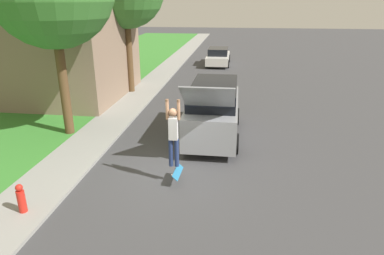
{
  "coord_description": "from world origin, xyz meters",
  "views": [
    {
      "loc": [
        1.83,
        -9.55,
        5.13
      ],
      "look_at": [
        0.45,
        0.93,
        1.17
      ],
      "focal_mm": 32.0,
      "sensor_mm": 36.0,
      "label": 1
    }
  ],
  "objects_px": {
    "skateboarder": "(173,133)",
    "skateboard": "(178,172)",
    "car_down_street": "(218,57)",
    "fire_hydrant": "(21,199)",
    "suv_parked": "(213,110)"
  },
  "relations": [
    {
      "from": "car_down_street",
      "to": "fire_hydrant",
      "type": "distance_m",
      "value": 22.38
    },
    {
      "from": "suv_parked",
      "to": "skateboard",
      "type": "distance_m",
      "value": 4.0
    },
    {
      "from": "skateboarder",
      "to": "skateboard",
      "type": "distance_m",
      "value": 1.26
    },
    {
      "from": "skateboarder",
      "to": "suv_parked",
      "type": "bearing_deg",
      "value": 77.34
    },
    {
      "from": "skateboarder",
      "to": "skateboard",
      "type": "bearing_deg",
      "value": 5.3
    },
    {
      "from": "car_down_street",
      "to": "fire_hydrant",
      "type": "bearing_deg",
      "value": -99.23
    },
    {
      "from": "suv_parked",
      "to": "fire_hydrant",
      "type": "height_order",
      "value": "suv_parked"
    },
    {
      "from": "skateboarder",
      "to": "skateboard",
      "type": "height_order",
      "value": "skateboarder"
    },
    {
      "from": "suv_parked",
      "to": "car_down_street",
      "type": "relative_size",
      "value": 1.24
    },
    {
      "from": "car_down_street",
      "to": "skateboarder",
      "type": "bearing_deg",
      "value": -90.28
    },
    {
      "from": "suv_parked",
      "to": "skateboarder",
      "type": "bearing_deg",
      "value": -102.66
    },
    {
      "from": "car_down_street",
      "to": "skateboarder",
      "type": "xyz_separation_m",
      "value": [
        -0.1,
        -19.96,
        0.92
      ]
    },
    {
      "from": "car_down_street",
      "to": "suv_parked",
      "type": "bearing_deg",
      "value": -87.27
    },
    {
      "from": "suv_parked",
      "to": "skateboard",
      "type": "height_order",
      "value": "suv_parked"
    },
    {
      "from": "skateboard",
      "to": "fire_hydrant",
      "type": "bearing_deg",
      "value": -149.21
    }
  ]
}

